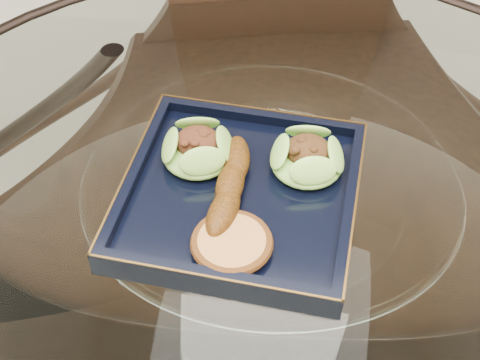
# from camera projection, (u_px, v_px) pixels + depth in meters

# --- Properties ---
(dining_table) EXTENTS (1.13, 1.13, 0.77)m
(dining_table) POSITION_uv_depth(u_px,v_px,m) (266.00, 289.00, 0.91)
(dining_table) COLOR white
(dining_table) RESTS_ON ground
(dining_chair) EXTENTS (0.48, 0.48, 0.90)m
(dining_chair) POSITION_uv_depth(u_px,v_px,m) (281.00, 151.00, 1.23)
(dining_chair) COLOR #321B10
(dining_chair) RESTS_ON ground
(navy_plate) EXTENTS (0.28, 0.28, 0.02)m
(navy_plate) POSITION_uv_depth(u_px,v_px,m) (240.00, 197.00, 0.79)
(navy_plate) COLOR black
(navy_plate) RESTS_ON dining_table
(lettuce_wrap_left) EXTENTS (0.10, 0.10, 0.03)m
(lettuce_wrap_left) POSITION_uv_depth(u_px,v_px,m) (198.00, 151.00, 0.81)
(lettuce_wrap_left) COLOR #6FA02E
(lettuce_wrap_left) RESTS_ON navy_plate
(lettuce_wrap_right) EXTENTS (0.11, 0.11, 0.03)m
(lettuce_wrap_right) POSITION_uv_depth(u_px,v_px,m) (307.00, 159.00, 0.80)
(lettuce_wrap_right) COLOR #60A830
(lettuce_wrap_right) RESTS_ON navy_plate
(roasted_plantain) EXTENTS (0.03, 0.15, 0.03)m
(roasted_plantain) POSITION_uv_depth(u_px,v_px,m) (230.00, 184.00, 0.77)
(roasted_plantain) COLOR #67360A
(roasted_plantain) RESTS_ON navy_plate
(crumb_patty) EXTENTS (0.09, 0.09, 0.01)m
(crumb_patty) POSITION_uv_depth(u_px,v_px,m) (232.00, 244.00, 0.72)
(crumb_patty) COLOR #CC8C44
(crumb_patty) RESTS_ON navy_plate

